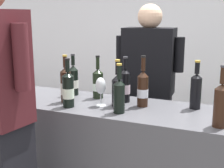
# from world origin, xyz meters

# --- Properties ---
(wall_back) EXTENTS (8.00, 0.10, 2.80)m
(wall_back) POSITION_xyz_m (0.00, 2.60, 1.40)
(wall_back) COLOR white
(wall_back) RESTS_ON ground_plane
(counter) EXTENTS (2.24, 0.55, 0.91)m
(counter) POSITION_xyz_m (0.00, 0.00, 0.46)
(counter) COLOR #4C4C51
(counter) RESTS_ON ground_plane
(wine_bottle_0) EXTENTS (0.08, 0.08, 0.35)m
(wine_bottle_0) POSITION_xyz_m (0.38, 0.06, 1.04)
(wine_bottle_0) COLOR black
(wine_bottle_0) RESTS_ON counter
(wine_bottle_1) EXTENTS (0.08, 0.08, 0.32)m
(wine_bottle_1) POSITION_xyz_m (-0.43, -0.16, 1.03)
(wine_bottle_1) COLOR black
(wine_bottle_1) RESTS_ON counter
(wine_bottle_2) EXTENTS (0.08, 0.08, 0.32)m
(wine_bottle_2) POSITION_xyz_m (0.01, 0.13, 1.02)
(wine_bottle_2) COLOR black
(wine_bottle_2) RESTS_ON counter
(wine_bottle_3) EXTENTS (0.08, 0.08, 0.32)m
(wine_bottle_3) POSITION_xyz_m (0.22, -0.01, 1.03)
(wine_bottle_3) COLOR black
(wine_bottle_3) RESTS_ON counter
(wine_bottle_4) EXTENTS (0.08, 0.08, 0.33)m
(wine_bottle_4) POSITION_xyz_m (-0.08, -0.15, 1.03)
(wine_bottle_4) COLOR black
(wine_bottle_4) RESTS_ON counter
(wine_bottle_5) EXTENTS (0.08, 0.08, 0.34)m
(wine_bottle_5) POSITION_xyz_m (-0.15, -0.05, 1.04)
(wine_bottle_5) COLOR black
(wine_bottle_5) RESTS_ON counter
(wine_bottle_6) EXTENTS (0.08, 0.08, 0.35)m
(wine_bottle_6) POSITION_xyz_m (0.90, -0.15, 1.05)
(wine_bottle_6) COLOR black
(wine_bottle_6) RESTS_ON counter
(wine_bottle_7) EXTENTS (0.07, 0.07, 0.32)m
(wine_bottle_7) POSITION_xyz_m (0.72, 0.15, 1.04)
(wine_bottle_7) COLOR black
(wine_bottle_7) RESTS_ON counter
(wine_bottle_8) EXTENTS (0.07, 0.07, 0.32)m
(wine_bottle_8) POSITION_xyz_m (-0.20, 0.14, 1.03)
(wine_bottle_8) COLOR black
(wine_bottle_8) RESTS_ON counter
(wine_bottle_9) EXTENTS (0.07, 0.07, 0.33)m
(wine_bottle_9) POSITION_xyz_m (0.23, 0.12, 1.03)
(wine_bottle_9) COLOR black
(wine_bottle_9) RESTS_ON counter
(wine_bottle_10) EXTENTS (0.07, 0.07, 0.32)m
(wine_bottle_10) POSITION_xyz_m (0.29, -0.14, 1.03)
(wine_bottle_10) COLOR black
(wine_bottle_10) RESTS_ON counter
(wine_glass) EXTENTS (0.07, 0.07, 0.20)m
(wine_glass) POSITION_xyz_m (0.12, -0.05, 1.05)
(wine_glass) COLOR silver
(wine_glass) RESTS_ON counter
(person_server) EXTENTS (0.58, 0.26, 1.61)m
(person_server) POSITION_xyz_m (0.27, 0.58, 0.78)
(person_server) COLOR black
(person_server) RESTS_ON ground_plane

